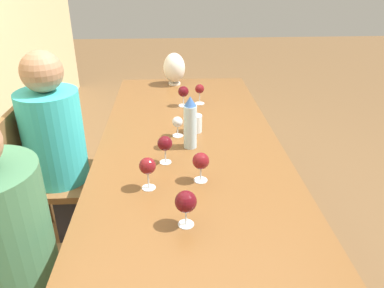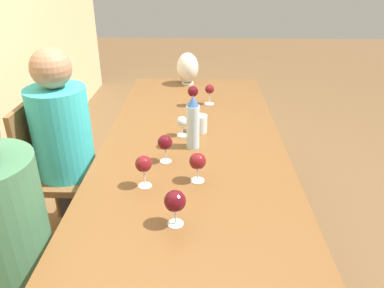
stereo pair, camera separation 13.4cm
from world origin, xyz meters
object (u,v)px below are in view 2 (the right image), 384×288
(wine_glass_6, at_px, (144,165))
(chair_far, at_px, (57,168))
(wine_glass_1, at_px, (182,122))
(wine_glass_2, at_px, (175,202))
(wine_glass_0, at_px, (210,90))
(vase, at_px, (188,68))
(water_tumbler, at_px, (200,124))
(wine_glass_3, at_px, (198,162))
(person_near, at_px, (3,240))
(wine_glass_5, at_px, (193,92))
(wine_glass_4, at_px, (165,143))
(person_far, at_px, (66,144))
(water_bottle, at_px, (194,123))

(wine_glass_6, bearing_deg, chair_far, 48.87)
(wine_glass_1, distance_m, wine_glass_2, 0.79)
(wine_glass_0, xyz_separation_m, chair_far, (-0.50, 0.94, -0.34))
(vase, bearing_deg, wine_glass_0, -159.78)
(vase, distance_m, wine_glass_0, 0.49)
(water_tumbler, distance_m, vase, 0.93)
(wine_glass_2, bearing_deg, wine_glass_3, -14.34)
(chair_far, distance_m, person_near, 0.82)
(water_tumbler, height_order, wine_glass_3, wine_glass_3)
(wine_glass_5, bearing_deg, wine_glass_4, 171.52)
(water_tumbler, height_order, wine_glass_6, wine_glass_6)
(wine_glass_0, bearing_deg, wine_glass_3, 176.08)
(chair_far, bearing_deg, vase, -38.95)
(wine_glass_0, relative_size, wine_glass_4, 0.97)
(water_tumbler, xyz_separation_m, chair_far, (-0.03, 0.88, -0.29))
(wine_glass_1, xyz_separation_m, person_near, (-0.78, 0.69, -0.19))
(wine_glass_2, relative_size, person_far, 0.12)
(water_bottle, distance_m, wine_glass_3, 0.34)
(wine_glass_1, distance_m, wine_glass_3, 0.49)
(water_tumbler, xyz_separation_m, wine_glass_6, (-0.59, 0.24, 0.06))
(wine_glass_3, xyz_separation_m, chair_far, (0.50, 0.87, -0.34))
(vase, bearing_deg, wine_glass_3, -176.10)
(vase, xyz_separation_m, wine_glass_0, (-0.45, -0.17, -0.03))
(water_tumbler, xyz_separation_m, wine_glass_1, (-0.05, 0.10, 0.03))
(wine_glass_1, bearing_deg, vase, 0.25)
(water_bottle, xyz_separation_m, person_near, (-0.64, 0.76, -0.25))
(water_bottle, xyz_separation_m, person_far, (0.16, 0.76, -0.22))
(chair_far, bearing_deg, person_far, -90.00)
(wine_glass_3, bearing_deg, vase, 3.90)
(vase, xyz_separation_m, wine_glass_6, (-1.50, 0.13, -0.02))
(water_bottle, distance_m, chair_far, 0.94)
(wine_glass_1, height_order, wine_glass_4, wine_glass_4)
(chair_far, bearing_deg, water_tumbler, -87.79)
(water_tumbler, relative_size, wine_glass_6, 0.68)
(water_bottle, relative_size, wine_glass_3, 2.04)
(water_bottle, height_order, person_near, person_near)
(wine_glass_1, bearing_deg, wine_glass_2, -178.91)
(water_bottle, relative_size, wine_glass_6, 1.91)
(person_near, bearing_deg, wine_glass_1, -41.34)
(water_bottle, xyz_separation_m, water_tumbler, (0.20, -0.03, -0.09))
(wine_glass_1, bearing_deg, person_near, 138.66)
(vase, distance_m, person_near, 1.89)
(vase, distance_m, person_far, 1.19)
(wine_glass_4, height_order, wine_glass_5, wine_glass_4)
(person_near, distance_m, person_far, 0.80)
(person_near, height_order, person_far, person_far)
(person_far, bearing_deg, wine_glass_3, -122.68)
(wine_glass_2, height_order, chair_far, chair_far)
(water_tumbler, distance_m, chair_far, 0.92)
(wine_glass_3, bearing_deg, water_bottle, 4.27)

